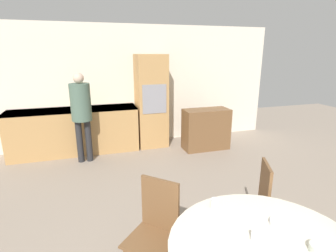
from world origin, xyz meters
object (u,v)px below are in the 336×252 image
Objects in this scene: cup at (215,204)px; person_standing at (81,108)px; chair_far_left at (155,225)px; sideboard at (206,129)px; bowl_near at (320,249)px; oven_unit at (151,101)px; chair_far_right at (255,201)px; bowl_centre at (282,223)px.

person_standing is at bearing 108.99° from cup.
chair_far_left is 0.56× the size of person_standing.
sideboard reaches higher than cup.
bowl_near is (0.44, -0.67, -0.02)m from cup.
chair_far_right is at bearing -85.26° from oven_unit.
chair_far_right is at bearing 78.65° from bowl_near.
bowl_near is (-0.19, -0.97, 0.24)m from chair_far_right.
bowl_near is at bearing -68.28° from person_standing.
cup reaches higher than bowl_near.
oven_unit is at bearing 151.15° from sideboard.
oven_unit is 11.17× the size of bowl_centre.
bowl_centre is at bearing -89.41° from oven_unit.
bowl_near is (-0.96, -3.80, 0.33)m from sideboard.
sideboard is 2.93m from chair_far_right.
chair_far_left is at bearing 135.99° from bowl_near.
bowl_centre is at bearing -42.47° from cup.
oven_unit is 3.62m from chair_far_left.
person_standing reaches higher than bowl_centre.
cup is (-0.63, -0.30, 0.26)m from chair_far_right.
bowl_centre is (-1.01, -3.49, 0.32)m from sideboard.
chair_far_left is 7.19× the size of bowl_near.
chair_far_right is 0.74m from bowl_centre.
cup is (1.09, -3.18, -0.25)m from person_standing.
person_standing is (-2.50, 0.05, 0.60)m from sideboard.
oven_unit is 2.05× the size of sideboard.
oven_unit is 2.11× the size of chair_far_left.
bowl_centre is at bearing 11.06° from chair_far_left.
oven_unit reaches higher than person_standing.
sideboard is 3.93m from bowl_near.
cup is 0.53m from bowl_centre.
sideboard is 2.57m from person_standing.
oven_unit is at bearing 84.60° from cup.
oven_unit is at bearing -150.29° from chair_far_right.
bowl_near is at bearing -88.85° from oven_unit.
sideboard is (1.05, -0.58, -0.56)m from oven_unit.
oven_unit is 3.45m from chair_far_right.
chair_far_right is 1.02m from bowl_near.
sideboard is 10.39× the size of cup.
chair_far_left reaches higher than sideboard.
oven_unit is 21.28× the size of cup.
bowl_near is (1.53, -3.85, -0.27)m from person_standing.
bowl_centre is (-0.05, 0.31, -0.01)m from bowl_near.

